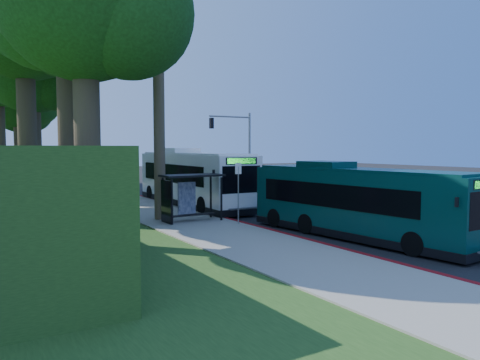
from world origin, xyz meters
TOP-DOWN VIEW (x-y plane):
  - ground at (0.00, 0.00)m, footprint 140.00×140.00m
  - sidewalk at (-7.30, 0.00)m, footprint 4.50×70.00m
  - red_curb at (-5.00, -4.00)m, footprint 0.25×30.00m
  - grass_verge at (-13.00, 5.00)m, footprint 8.00×70.00m
  - bus_shelter at (-7.26, -2.86)m, footprint 3.20×1.51m
  - stop_sign_pole at (-5.40, -5.00)m, footprint 0.35×0.06m
  - traffic_signal_pole at (3.78, 10.00)m, footprint 4.10×0.30m
  - tree_0 at (-12.40, -0.02)m, footprint 8.40×8.00m
  - tree_1 at (-13.37, 7.98)m, footprint 10.50×10.00m
  - tree_2 at (-11.89, 15.98)m, footprint 8.82×8.40m
  - tree_4 at (-11.40, 31.98)m, footprint 8.40×8.00m
  - tree_5 at (-10.41, 39.99)m, footprint 7.35×7.00m
  - tree_6 at (-12.91, -6.01)m, footprint 7.56×7.20m
  - white_bus at (-3.80, 3.73)m, footprint 3.07×13.18m
  - teal_bus at (-2.61, -10.27)m, footprint 3.30×11.29m
  - pickup at (0.84, 6.36)m, footprint 3.26×5.52m

SIDE VIEW (x-z plane):
  - ground at x=0.00m, z-range 0.00..0.00m
  - grass_verge at x=-13.00m, z-range 0.00..0.06m
  - sidewalk at x=-7.30m, z-range 0.00..0.12m
  - red_curb at x=-5.00m, z-range 0.00..0.13m
  - pickup at x=0.84m, z-range 0.00..1.44m
  - teal_bus at x=-2.61m, z-range -0.04..3.28m
  - bus_shelter at x=-7.26m, z-range 0.53..3.08m
  - white_bus at x=-3.80m, z-range -0.05..3.87m
  - stop_sign_pole at x=-5.40m, z-range 0.50..3.67m
  - traffic_signal_pole at x=3.78m, z-range 0.92..7.92m
  - tree_5 at x=-10.41m, z-range 2.53..15.39m
  - tree_6 at x=-12.91m, z-range 2.84..16.58m
  - tree_4 at x=-11.40m, z-range 2.66..16.80m
  - tree_2 at x=-11.89m, z-range 2.92..18.04m
  - tree_0 at x=-12.40m, z-range 3.35..19.05m
  - tree_1 at x=-13.37m, z-range 3.60..21.86m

